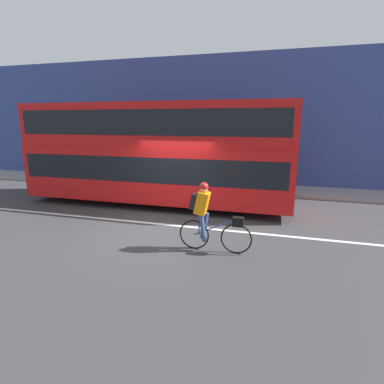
# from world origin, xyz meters

# --- Properties ---
(ground_plane) EXTENTS (80.00, 80.00, 0.00)m
(ground_plane) POSITION_xyz_m (0.00, 0.00, 0.00)
(ground_plane) COLOR #38383A
(road_center_line) EXTENTS (50.00, 0.14, 0.01)m
(road_center_line) POSITION_xyz_m (0.00, 0.26, 0.00)
(road_center_line) COLOR silver
(road_center_line) RESTS_ON ground_plane
(sidewalk_curb) EXTENTS (60.00, 1.93, 0.14)m
(sidewalk_curb) POSITION_xyz_m (0.00, 5.70, 0.07)
(sidewalk_curb) COLOR gray
(sidewalk_curb) RESTS_ON ground_plane
(building_facade) EXTENTS (60.00, 0.30, 6.14)m
(building_facade) POSITION_xyz_m (0.00, 6.81, 3.07)
(building_facade) COLOR #33478C
(building_facade) RESTS_ON ground_plane
(bus) EXTENTS (9.84, 2.58, 3.73)m
(bus) POSITION_xyz_m (-1.17, 2.52, 2.07)
(bus) COLOR black
(bus) RESTS_ON ground_plane
(cyclist_on_bike) EXTENTS (1.79, 0.32, 1.71)m
(cyclist_on_bike) POSITION_xyz_m (1.64, -1.21, 0.91)
(cyclist_on_bike) COLOR black
(cyclist_on_bike) RESTS_ON ground_plane
(trash_bin) EXTENTS (0.47, 0.47, 0.81)m
(trash_bin) POSITION_xyz_m (-0.54, 5.60, 0.54)
(trash_bin) COLOR #515156
(trash_bin) RESTS_ON sidewalk_curb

